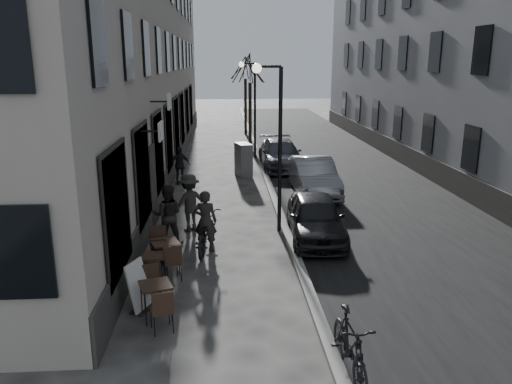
{
  "coord_description": "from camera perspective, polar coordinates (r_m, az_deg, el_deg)",
  "views": [
    {
      "loc": [
        -1.68,
        -8.72,
        5.19
      ],
      "look_at": [
        -0.86,
        4.0,
        1.8
      ],
      "focal_mm": 35.0,
      "sensor_mm": 36.0,
      "label": 1
    }
  ],
  "objects": [
    {
      "name": "bicycle",
      "position": [
        13.97,
        -5.76,
        -4.64
      ],
      "size": [
        1.02,
        2.13,
        1.07
      ],
      "primitive_type": "imported",
      "rotation": [
        0.0,
        0.0,
        2.99
      ],
      "color": "black",
      "rests_on": "ground"
    },
    {
      "name": "tree_near",
      "position": [
        29.77,
        -0.7,
        13.88
      ],
      "size": [
        2.4,
        2.4,
        5.7
      ],
      "color": "black",
      "rests_on": "ground"
    },
    {
      "name": "kerb",
      "position": [
        25.32,
        0.62,
        3.2
      ],
      "size": [
        0.25,
        60.0,
        0.12
      ],
      "primitive_type": "cube",
      "color": "gray",
      "rests_on": "ground"
    },
    {
      "name": "utility_cabinet",
      "position": [
        22.83,
        -1.44,
        3.69
      ],
      "size": [
        0.82,
        1.13,
        1.52
      ],
      "primitive_type": "cube",
      "rotation": [
        0.0,
        0.0,
        0.29
      ],
      "color": "slate",
      "rests_on": "ground"
    },
    {
      "name": "pedestrian_far",
      "position": [
        21.62,
        -8.75,
        3.04
      ],
      "size": [
        1.03,
        0.68,
        1.63
      ],
      "primitive_type": "imported",
      "rotation": [
        0.0,
        0.0,
        0.32
      ],
      "color": "black",
      "rests_on": "ground"
    },
    {
      "name": "pedestrian_near",
      "position": [
        14.5,
        -10.06,
        -2.6
      ],
      "size": [
        0.87,
        0.68,
        1.78
      ],
      "primitive_type": "imported",
      "rotation": [
        0.0,
        0.0,
        3.15
      ],
      "color": "black",
      "rests_on": "ground"
    },
    {
      "name": "cyclist_rider",
      "position": [
        13.86,
        -5.8,
        -3.31
      ],
      "size": [
        0.7,
        0.51,
        1.76
      ],
      "primitive_type": "imported",
      "rotation": [
        0.0,
        0.0,
        2.99
      ],
      "color": "#272521",
      "rests_on": "ground"
    },
    {
      "name": "car_mid",
      "position": [
        19.9,
        6.61,
        1.79
      ],
      "size": [
        1.53,
        4.34,
        1.43
      ],
      "primitive_type": "imported",
      "rotation": [
        0.0,
        0.0,
        0.0
      ],
      "color": "gray",
      "rests_on": "ground"
    },
    {
      "name": "car_near",
      "position": [
        14.92,
        6.82,
        -2.88
      ],
      "size": [
        1.77,
        3.97,
        1.32
      ],
      "primitive_type": "imported",
      "rotation": [
        0.0,
        0.0,
        -0.05
      ],
      "color": "black",
      "rests_on": "ground"
    },
    {
      "name": "ground",
      "position": [
        10.29,
        6.45,
        -15.52
      ],
      "size": [
        120.0,
        120.0,
        0.0
      ],
      "primitive_type": "plane",
      "color": "#33302E",
      "rests_on": "ground"
    },
    {
      "name": "streetlamp_near",
      "position": [
        14.93,
        2.13,
        7.07
      ],
      "size": [
        0.9,
        0.28,
        5.09
      ],
      "color": "black",
      "rests_on": "ground"
    },
    {
      "name": "pedestrian_mid",
      "position": [
        15.58,
        -7.63,
        -1.18
      ],
      "size": [
        1.36,
        1.22,
        1.83
      ],
      "primitive_type": "imported",
      "rotation": [
        0.0,
        0.0,
        3.73
      ],
      "color": "#2B2926",
      "rests_on": "ground"
    },
    {
      "name": "bistro_set_c",
      "position": [
        12.8,
        -10.33,
        -6.89
      ],
      "size": [
        0.97,
        1.67,
        0.95
      ],
      "rotation": [
        0.0,
        0.0,
        0.35
      ],
      "color": "black",
      "rests_on": "ground"
    },
    {
      "name": "moped",
      "position": [
        8.81,
        10.68,
        -16.99
      ],
      "size": [
        0.62,
        1.94,
        1.15
      ],
      "primitive_type": "imported",
      "rotation": [
        0.0,
        0.0,
        0.04
      ],
      "color": "black",
      "rests_on": "ground"
    },
    {
      "name": "bistro_set_b",
      "position": [
        12.25,
        -11.42,
        -8.25
      ],
      "size": [
        0.59,
        1.43,
        0.85
      ],
      "rotation": [
        0.0,
        0.0,
        0.01
      ],
      "color": "black",
      "rests_on": "ground"
    },
    {
      "name": "car_far",
      "position": [
        24.66,
        2.82,
        4.34
      ],
      "size": [
        2.01,
        4.74,
        1.36
      ],
      "primitive_type": "imported",
      "rotation": [
        0.0,
        0.0,
        0.02
      ],
      "color": "#3C3D47",
      "rests_on": "ground"
    },
    {
      "name": "tree_far",
      "position": [
        35.76,
        -1.22,
        14.04
      ],
      "size": [
        2.4,
        2.4,
        5.7
      ],
      "color": "black",
      "rests_on": "ground"
    },
    {
      "name": "building_right",
      "position": [
        27.73,
        21.4,
        19.75
      ],
      "size": [
        4.0,
        35.0,
        16.0
      ],
      "primitive_type": "cube",
      "color": "gray",
      "rests_on": "ground"
    },
    {
      "name": "bistro_set_a",
      "position": [
        10.67,
        -11.36,
        -11.72
      ],
      "size": [
        0.87,
        1.58,
        0.9
      ],
      "rotation": [
        0.0,
        0.0,
        0.32
      ],
      "color": "black",
      "rests_on": "ground"
    },
    {
      "name": "sign_board",
      "position": [
        11.09,
        -13.17,
        -10.9
      ],
      "size": [
        0.59,
        0.7,
        1.08
      ],
      "rotation": [
        0.0,
        0.0,
        -0.41
      ],
      "color": "black",
      "rests_on": "ground"
    },
    {
      "name": "road",
      "position": [
        25.86,
        8.72,
        3.14
      ],
      "size": [
        7.3,
        60.0,
        0.0
      ],
      "primitive_type": "cube",
      "color": "black",
      "rests_on": "ground"
    },
    {
      "name": "streetlamp_far",
      "position": [
        26.84,
        -0.5,
        10.55
      ],
      "size": [
        0.9,
        0.28,
        5.09
      ],
      "color": "black",
      "rests_on": "ground"
    }
  ]
}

